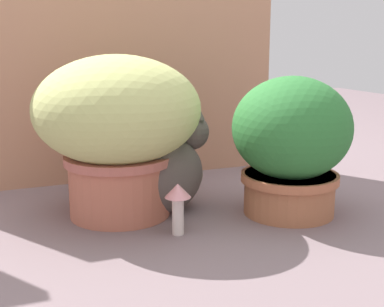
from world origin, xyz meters
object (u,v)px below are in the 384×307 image
grass_planter (118,124)px  leafy_planter (291,143)px  cat (170,171)px  mushroom_ornament_red (126,196)px  mushroom_ornament_pink (178,200)px

grass_planter → leafy_planter: 0.50m
grass_planter → cat: bearing=-6.9°
cat → mushroom_ornament_red: cat is taller
grass_planter → mushroom_ornament_red: bearing=-89.2°
cat → mushroom_ornament_pink: bearing=-104.2°
cat → mushroom_ornament_red: size_ratio=3.67×
mushroom_ornament_pink → mushroom_ornament_red: size_ratio=1.32×
grass_planter → mushroom_ornament_red: 0.20m
cat → mushroom_ornament_pink: 0.20m
grass_planter → leafy_planter: bearing=-20.6°
grass_planter → mushroom_ornament_pink: (0.10, -0.21, -0.17)m
mushroom_ornament_pink → cat: bearing=75.8°
leafy_planter → mushroom_ornament_red: 0.49m
grass_planter → mushroom_ornament_pink: 0.29m
cat → mushroom_ornament_pink: size_ratio=2.78×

